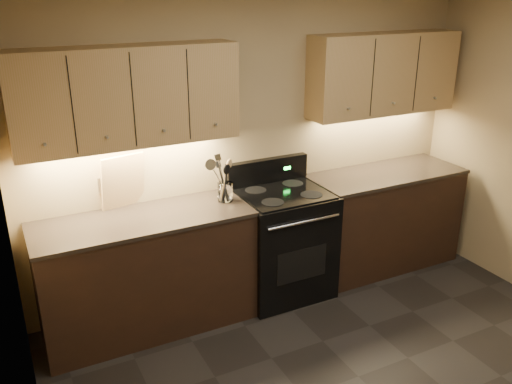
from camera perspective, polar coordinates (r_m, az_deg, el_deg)
wall_back at (r=4.60m, az=0.09°, el=5.40°), size 4.00×0.04×2.60m
wall_left at (r=2.31m, az=-22.88°, el=-13.44°), size 0.04×4.00×2.60m
counter_left at (r=4.29m, az=-11.39°, el=-8.33°), size 1.62×0.62×0.93m
counter_right at (r=5.27m, az=13.13°, el=-2.72°), size 1.46×0.62×0.93m
stove at (r=4.66m, az=2.74°, el=-5.20°), size 0.76×0.68×1.14m
upper_cab_left at (r=3.97m, az=-13.39°, el=9.74°), size 1.60×0.30×0.70m
upper_cab_right at (r=5.01m, az=13.30°, el=12.02°), size 1.44×0.30×0.70m
outlet_plate at (r=4.25m, az=-15.72°, el=0.69°), size 0.08×0.01×0.12m
utensil_crock at (r=4.29m, az=-3.26°, el=-0.06°), size 0.12×0.12×0.15m
cutting_board at (r=4.23m, az=-13.84°, el=1.09°), size 0.35×0.15×0.43m
wooden_spoon at (r=4.23m, az=-3.73°, el=1.21°), size 0.16×0.09×0.33m
black_spoon at (r=4.28m, az=-3.45°, el=1.22°), size 0.07×0.12×0.30m
black_turner at (r=4.23m, az=-3.08°, el=1.24°), size 0.13×0.18×0.34m
steel_spatula at (r=4.26m, az=-3.10°, el=1.82°), size 0.17×0.13×0.39m
steel_skimmer at (r=4.25m, az=-2.84°, el=1.48°), size 0.23×0.14×0.36m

